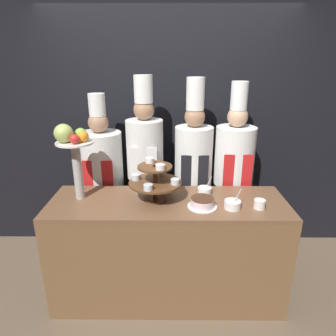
{
  "coord_description": "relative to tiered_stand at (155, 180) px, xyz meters",
  "views": [
    {
      "loc": [
        0.02,
        -1.88,
        2.0
      ],
      "look_at": [
        0.0,
        0.41,
        1.17
      ],
      "focal_mm": 32.0,
      "sensor_mm": 36.0,
      "label": 1
    }
  ],
  "objects": [
    {
      "name": "buffet_counter",
      "position": [
        0.1,
        -0.03,
        -0.64
      ],
      "size": [
        1.93,
        0.63,
        0.92
      ],
      "color": "brown",
      "rests_on": "ground_plane"
    },
    {
      "name": "chef_left",
      "position": [
        -0.55,
        0.52,
        -0.18
      ],
      "size": [
        0.41,
        0.41,
        1.72
      ],
      "color": "#28282D",
      "rests_on": "ground_plane"
    },
    {
      "name": "ground_plane",
      "position": [
        0.1,
        -0.34,
        -1.1
      ],
      "size": [
        14.0,
        14.0,
        0.0
      ],
      "primitive_type": "plane",
      "color": "brown"
    },
    {
      "name": "cup_white",
      "position": [
        0.81,
        -0.15,
        -0.14
      ],
      "size": [
        0.09,
        0.09,
        0.07
      ],
      "color": "white",
      "rests_on": "buffet_counter"
    },
    {
      "name": "serving_bowl_far",
      "position": [
        0.41,
        0.11,
        -0.15
      ],
      "size": [
        0.12,
        0.12,
        0.16
      ],
      "color": "white",
      "rests_on": "buffet_counter"
    },
    {
      "name": "chef_center_left",
      "position": [
        -0.12,
        0.52,
        -0.06
      ],
      "size": [
        0.35,
        0.35,
        1.88
      ],
      "color": "#28282D",
      "rests_on": "ground_plane"
    },
    {
      "name": "serving_bowl_near",
      "position": [
        0.6,
        -0.15,
        -0.14
      ],
      "size": [
        0.13,
        0.13,
        0.17
      ],
      "color": "white",
      "rests_on": "buffet_counter"
    },
    {
      "name": "chef_center_right",
      "position": [
        0.35,
        0.52,
        -0.11
      ],
      "size": [
        0.36,
        0.36,
        1.86
      ],
      "color": "black",
      "rests_on": "ground_plane"
    },
    {
      "name": "tiered_stand",
      "position": [
        0.0,
        0.0,
        0.0
      ],
      "size": [
        0.43,
        0.43,
        0.33
      ],
      "color": "brown",
      "rests_on": "buffet_counter"
    },
    {
      "name": "cake_round",
      "position": [
        0.37,
        -0.13,
        -0.14
      ],
      "size": [
        0.23,
        0.23,
        0.08
      ],
      "color": "white",
      "rests_on": "buffet_counter"
    },
    {
      "name": "chef_right",
      "position": [
        0.74,
        0.52,
        -0.12
      ],
      "size": [
        0.38,
        0.38,
        1.83
      ],
      "color": "black",
      "rests_on": "ground_plane"
    },
    {
      "name": "wall_back",
      "position": [
        0.1,
        0.91,
        0.3
      ],
      "size": [
        10.0,
        0.06,
        2.8
      ],
      "color": "black",
      "rests_on": "ground_plane"
    },
    {
      "name": "fruit_pedestal",
      "position": [
        -0.64,
        0.02,
        0.27
      ],
      "size": [
        0.29,
        0.29,
        0.63
      ],
      "color": "#B2ADA8",
      "rests_on": "buffet_counter"
    }
  ]
}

